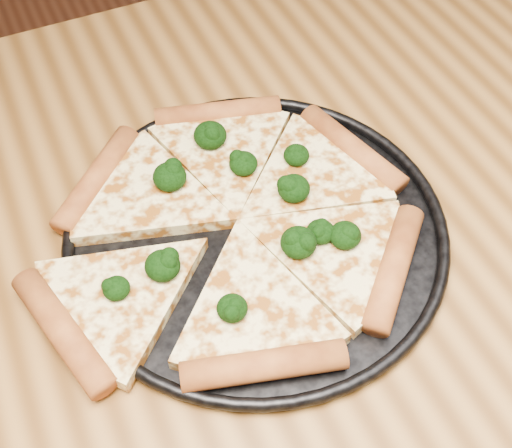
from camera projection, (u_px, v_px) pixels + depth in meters
name	position (u px, v px, depth m)	size (l,w,h in m)	color
dining_table	(232.00, 321.00, 0.70)	(1.20, 0.90, 0.75)	olive
pizza_pan	(256.00, 229.00, 0.65)	(0.37, 0.37, 0.02)	black
pizza	(233.00, 224.00, 0.64)	(0.39, 0.36, 0.03)	#F3E194
broccoli_florets	(243.00, 207.00, 0.64)	(0.24, 0.23, 0.03)	black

